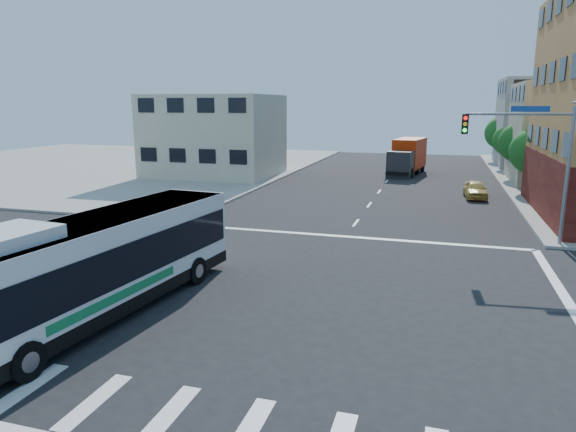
% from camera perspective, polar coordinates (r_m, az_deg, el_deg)
% --- Properties ---
extents(ground, '(120.00, 120.00, 0.00)m').
position_cam_1_polar(ground, '(19.36, 1.33, -9.10)').
color(ground, black).
rests_on(ground, ground).
extents(sidewalk_nw, '(50.00, 50.00, 0.15)m').
position_cam_1_polar(sidewalk_nw, '(66.12, -20.58, 5.42)').
color(sidewalk_nw, gray).
rests_on(sidewalk_nw, ground).
extents(building_east_far, '(12.06, 10.06, 10.00)m').
position_cam_1_polar(building_east_far, '(66.56, 27.55, 9.14)').
color(building_east_far, '#9E9E99').
rests_on(building_east_far, ground).
extents(building_west, '(12.06, 10.06, 8.00)m').
position_cam_1_polar(building_west, '(52.22, -8.16, 8.79)').
color(building_west, beige).
rests_on(building_west, ground).
extents(signal_mast_ne, '(7.91, 1.13, 8.07)m').
position_cam_1_polar(signal_mast_ne, '(28.44, 25.54, 6.90)').
color(signal_mast_ne, slate).
rests_on(signal_mast_ne, ground).
extents(street_tree_a, '(3.60, 3.60, 5.53)m').
position_cam_1_polar(street_tree_a, '(46.02, 25.68, 6.75)').
color(street_tree_a, '#3A2115').
rests_on(street_tree_a, ground).
extents(street_tree_b, '(3.80, 3.80, 5.79)m').
position_cam_1_polar(street_tree_b, '(53.91, 24.42, 7.67)').
color(street_tree_b, '#3A2115').
rests_on(street_tree_b, ground).
extents(street_tree_c, '(3.40, 3.40, 5.29)m').
position_cam_1_polar(street_tree_c, '(61.85, 23.44, 7.93)').
color(street_tree_c, '#3A2115').
rests_on(street_tree_c, ground).
extents(street_tree_d, '(4.00, 4.00, 6.03)m').
position_cam_1_polar(street_tree_d, '(69.77, 22.73, 8.72)').
color(street_tree_d, '#3A2115').
rests_on(street_tree_d, ground).
extents(transit_bus, '(4.02, 12.84, 3.74)m').
position_cam_1_polar(transit_bus, '(18.34, -20.54, -5.09)').
color(transit_bus, black).
rests_on(transit_bus, ground).
extents(box_truck, '(3.57, 8.31, 3.62)m').
position_cam_1_polar(box_truck, '(54.59, 13.11, 6.38)').
color(box_truck, '#222227').
rests_on(box_truck, ground).
extents(parked_car, '(1.79, 3.98, 1.33)m').
position_cam_1_polar(parked_car, '(42.13, 20.10, 2.79)').
color(parked_car, gold).
rests_on(parked_car, ground).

